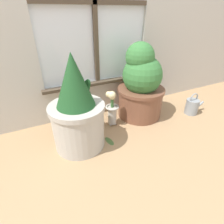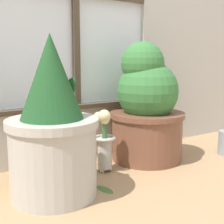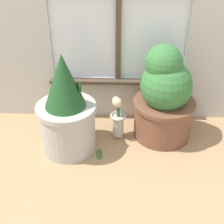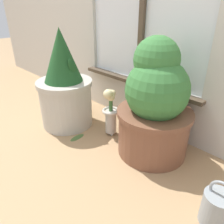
# 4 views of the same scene
# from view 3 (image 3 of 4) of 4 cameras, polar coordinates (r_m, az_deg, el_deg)

# --- Properties ---
(ground_plane) EXTENTS (10.00, 10.00, 0.00)m
(ground_plane) POSITION_cam_3_polar(r_m,az_deg,el_deg) (2.01, 0.70, -9.08)
(ground_plane) COLOR tan
(potted_plant_left) EXTENTS (0.38, 0.38, 0.67)m
(potted_plant_left) POSITION_cam_3_polar(r_m,az_deg,el_deg) (1.98, -8.34, 0.09)
(potted_plant_left) COLOR #B7B2A8
(potted_plant_left) RESTS_ON ground_plane
(potted_plant_right) EXTENTS (0.42, 0.42, 0.66)m
(potted_plant_right) POSITION_cam_3_polar(r_m,az_deg,el_deg) (2.10, 9.52, 2.55)
(potted_plant_right) COLOR brown
(potted_plant_right) RESTS_ON ground_plane
(flower_vase) EXTENTS (0.11, 0.11, 0.32)m
(flower_vase) POSITION_cam_3_polar(r_m,az_deg,el_deg) (2.11, 1.08, -0.89)
(flower_vase) COLOR #BCB7AD
(flower_vase) RESTS_ON ground_plane
(fallen_leaf) EXTENTS (0.05, 0.11, 0.01)m
(fallen_leaf) POSITION_cam_3_polar(r_m,az_deg,el_deg) (2.06, -2.35, -7.62)
(fallen_leaf) COLOR #476633
(fallen_leaf) RESTS_ON ground_plane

